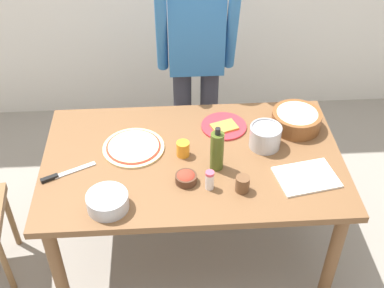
# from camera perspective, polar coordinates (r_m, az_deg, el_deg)

# --- Properties ---
(ground) EXTENTS (8.00, 8.00, 0.00)m
(ground) POSITION_cam_1_polar(r_m,az_deg,el_deg) (3.22, 0.06, -11.74)
(ground) COLOR gray
(dining_table) EXTENTS (1.60, 0.96, 0.76)m
(dining_table) POSITION_cam_1_polar(r_m,az_deg,el_deg) (2.73, 0.07, -2.95)
(dining_table) COLOR brown
(dining_table) RESTS_ON ground
(person_cook) EXTENTS (0.49, 0.25, 1.62)m
(person_cook) POSITION_cam_1_polar(r_m,az_deg,el_deg) (3.19, 0.47, 9.97)
(person_cook) COLOR #2D2D38
(person_cook) RESTS_ON ground
(pizza_raw_on_board) EXTENTS (0.34, 0.34, 0.02)m
(pizza_raw_on_board) POSITION_cam_1_polar(r_m,az_deg,el_deg) (2.74, -6.67, -0.37)
(pizza_raw_on_board) COLOR beige
(pizza_raw_on_board) RESTS_ON dining_table
(plate_with_slice) EXTENTS (0.26, 0.26, 0.02)m
(plate_with_slice) POSITION_cam_1_polar(r_m,az_deg,el_deg) (2.87, 3.66, 2.03)
(plate_with_slice) COLOR red
(plate_with_slice) RESTS_ON dining_table
(popcorn_bowl) EXTENTS (0.28, 0.28, 0.11)m
(popcorn_bowl) POSITION_cam_1_polar(r_m,az_deg,el_deg) (2.90, 11.82, 2.87)
(popcorn_bowl) COLOR brown
(popcorn_bowl) RESTS_ON dining_table
(mixing_bowl_steel) EXTENTS (0.20, 0.20, 0.08)m
(mixing_bowl_steel) POSITION_cam_1_polar(r_m,az_deg,el_deg) (2.41, -9.59, -6.48)
(mixing_bowl_steel) COLOR #B7B7BC
(mixing_bowl_steel) RESTS_ON dining_table
(small_sauce_bowl) EXTENTS (0.11, 0.11, 0.06)m
(small_sauce_bowl) POSITION_cam_1_polar(r_m,az_deg,el_deg) (2.51, -0.68, -3.85)
(small_sauce_bowl) COLOR #4C2D1E
(small_sauce_bowl) RESTS_ON dining_table
(olive_oil_bottle) EXTENTS (0.07, 0.07, 0.26)m
(olive_oil_bottle) POSITION_cam_1_polar(r_m,az_deg,el_deg) (2.54, 2.86, -0.75)
(olive_oil_bottle) COLOR #47561E
(olive_oil_bottle) RESTS_ON dining_table
(steel_pot) EXTENTS (0.17, 0.17, 0.13)m
(steel_pot) POSITION_cam_1_polar(r_m,az_deg,el_deg) (2.73, 8.34, 0.88)
(steel_pot) COLOR #B7B7BC
(steel_pot) RESTS_ON dining_table
(cup_orange) EXTENTS (0.07, 0.07, 0.08)m
(cup_orange) POSITION_cam_1_polar(r_m,az_deg,el_deg) (2.66, -1.04, -0.55)
(cup_orange) COLOR orange
(cup_orange) RESTS_ON dining_table
(cup_small_brown) EXTENTS (0.07, 0.07, 0.08)m
(cup_small_brown) POSITION_cam_1_polar(r_m,az_deg,el_deg) (2.47, 5.77, -4.55)
(cup_small_brown) COLOR brown
(cup_small_brown) RESTS_ON dining_table
(salt_shaker) EXTENTS (0.04, 0.04, 0.11)m
(salt_shaker) POSITION_cam_1_polar(r_m,az_deg,el_deg) (2.47, 2.02, -4.12)
(salt_shaker) COLOR white
(salt_shaker) RESTS_ON dining_table
(cutting_board_white) EXTENTS (0.34, 0.27, 0.01)m
(cutting_board_white) POSITION_cam_1_polar(r_m,az_deg,el_deg) (2.61, 12.89, -3.71)
(cutting_board_white) COLOR white
(cutting_board_white) RESTS_ON dining_table
(chef_knife) EXTENTS (0.27, 0.15, 0.02)m
(chef_knife) POSITION_cam_1_polar(r_m,az_deg,el_deg) (2.65, -14.63, -3.37)
(chef_knife) COLOR silver
(chef_knife) RESTS_ON dining_table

